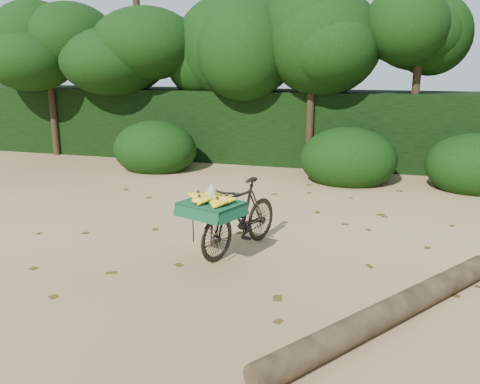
% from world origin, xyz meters
% --- Properties ---
extents(ground, '(80.00, 80.00, 0.00)m').
position_xyz_m(ground, '(0.00, 0.00, 0.00)').
color(ground, tan).
rests_on(ground, ground).
extents(vendor_bicycle, '(1.14, 1.80, 0.99)m').
position_xyz_m(vendor_bicycle, '(0.44, -0.25, 0.50)').
color(vendor_bicycle, black).
rests_on(vendor_bicycle, ground).
extents(fallen_log, '(2.26, 3.12, 0.26)m').
position_xyz_m(fallen_log, '(2.46, -1.71, 0.13)').
color(fallen_log, brown).
rests_on(fallen_log, ground).
extents(hedge_backdrop, '(26.00, 1.80, 1.80)m').
position_xyz_m(hedge_backdrop, '(0.00, 6.30, 0.90)').
color(hedge_backdrop, black).
rests_on(hedge_backdrop, ground).
extents(tree_row, '(14.50, 2.00, 4.00)m').
position_xyz_m(tree_row, '(-0.65, 5.50, 2.00)').
color(tree_row, black).
rests_on(tree_row, ground).
extents(bush_clumps, '(8.80, 1.70, 0.90)m').
position_xyz_m(bush_clumps, '(0.50, 4.30, 0.45)').
color(bush_clumps, black).
rests_on(bush_clumps, ground).
extents(leaf_litter, '(7.00, 7.30, 0.01)m').
position_xyz_m(leaf_litter, '(0.00, 0.65, 0.01)').
color(leaf_litter, '#463512').
rests_on(leaf_litter, ground).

